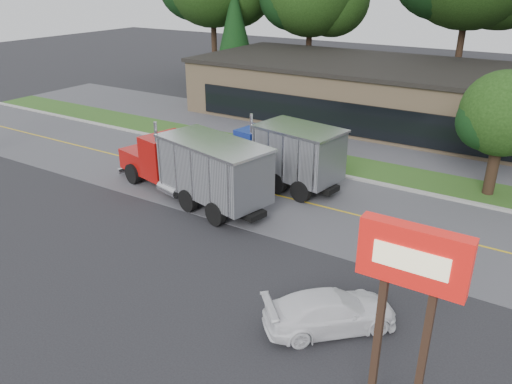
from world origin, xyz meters
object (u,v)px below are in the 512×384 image
dump_truck_blue (283,153)px  rally_car (330,311)px  dump_truck_red (196,166)px  bilo_sign (395,382)px

dump_truck_blue → rally_car: dump_truck_blue is taller
dump_truck_red → bilo_sign: bearing=158.3°
rally_car → dump_truck_blue: bearing=-8.1°
bilo_sign → rally_car: size_ratio=1.39×
bilo_sign → dump_truck_blue: bearing=128.0°
bilo_sign → dump_truck_red: 15.56m
dump_truck_red → dump_truck_blue: 4.79m
bilo_sign → dump_truck_blue: bilo_sign is taller
bilo_sign → dump_truck_red: bilo_sign is taller
dump_truck_red → rally_car: (9.74, -5.57, -1.19)m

